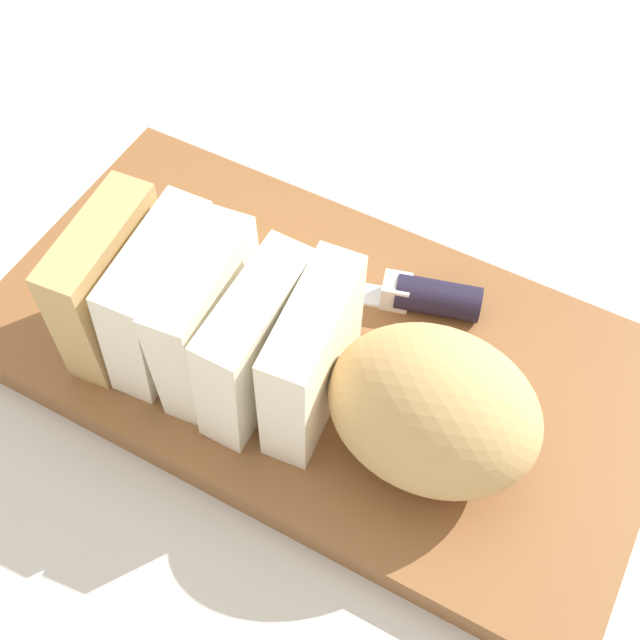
{
  "coord_description": "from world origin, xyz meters",
  "views": [
    {
      "loc": [
        -0.14,
        0.28,
        0.51
      ],
      "look_at": [
        0.0,
        0.0,
        0.05
      ],
      "focal_mm": 46.1,
      "sensor_mm": 36.0,
      "label": 1
    }
  ],
  "objects": [
    {
      "name": "ground_plane",
      "position": [
        0.0,
        0.0,
        0.0
      ],
      "size": [
        3.0,
        3.0,
        0.0
      ],
      "primitive_type": "plane",
      "color": "beige"
    },
    {
      "name": "cutting_board",
      "position": [
        0.0,
        0.0,
        0.01
      ],
      "size": [
        0.48,
        0.27,
        0.02
      ],
      "primitive_type": "cube",
      "rotation": [
        0.0,
        0.0,
        -0.03
      ],
      "color": "brown",
      "rests_on": "ground_plane"
    },
    {
      "name": "bread_knife",
      "position": [
        -0.03,
        -0.06,
        0.03
      ],
      "size": [
        0.27,
        0.09,
        0.03
      ],
      "rotation": [
        0.0,
        0.0,
        0.24
      ],
      "color": "silver",
      "rests_on": "cutting_board"
    },
    {
      "name": "bread_loaf",
      "position": [
        -0.01,
        0.05,
        0.08
      ],
      "size": [
        0.31,
        0.11,
        0.11
      ],
      "rotation": [
        0.0,
        0.0,
        0.03
      ],
      "color": "tan",
      "rests_on": "cutting_board"
    },
    {
      "name": "crumb_stray_left",
      "position": [
        0.01,
        0.01,
        0.03
      ],
      "size": [
        0.01,
        0.01,
        0.01
      ],
      "primitive_type": "sphere",
      "color": "#996633",
      "rests_on": "cutting_board"
    },
    {
      "name": "crumb_near_loaf",
      "position": [
        -0.07,
        0.01,
        0.03
      ],
      "size": [
        0.0,
        0.0,
        0.0
      ],
      "primitive_type": "sphere",
      "color": "#996633",
      "rests_on": "cutting_board"
    },
    {
      "name": "crumb_near_knife",
      "position": [
        -0.02,
        0.06,
        0.03
      ],
      "size": [
        0.01,
        0.01,
        0.01
      ],
      "primitive_type": "sphere",
      "color": "#996633",
      "rests_on": "cutting_board"
    }
  ]
}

